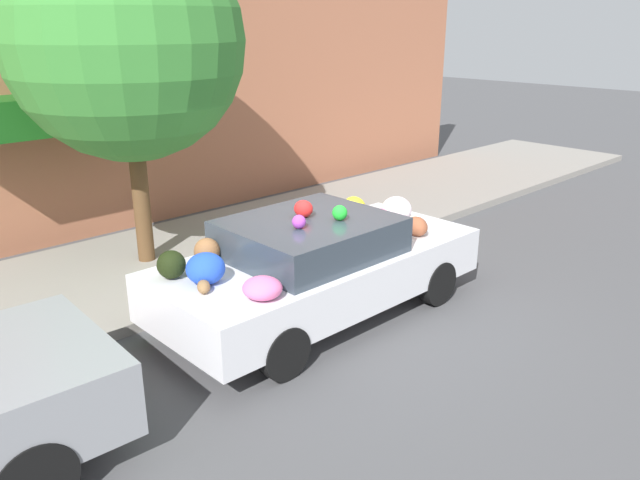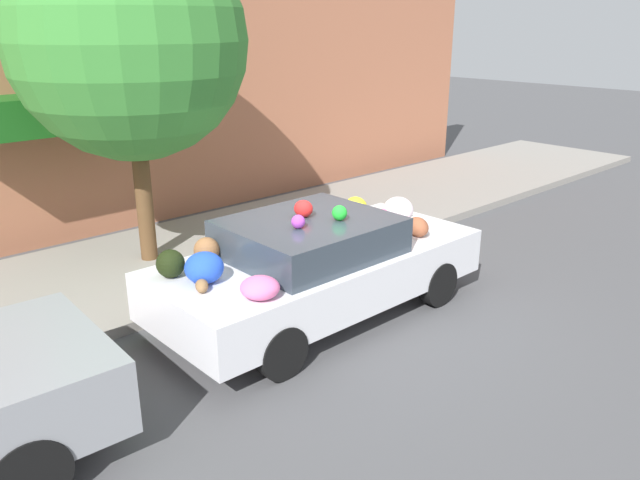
# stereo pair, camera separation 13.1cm
# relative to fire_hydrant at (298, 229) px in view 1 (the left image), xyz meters

# --- Properties ---
(ground_plane) EXTENTS (60.00, 60.00, 0.00)m
(ground_plane) POSITION_rel_fire_hydrant_xyz_m (-1.07, -1.61, -0.48)
(ground_plane) COLOR #4C4C4F
(sidewalk_curb) EXTENTS (24.00, 3.20, 0.14)m
(sidewalk_curb) POSITION_rel_fire_hydrant_xyz_m (-1.07, 1.09, -0.41)
(sidewalk_curb) COLOR gray
(sidewalk_curb) RESTS_ON ground
(building_facade) EXTENTS (18.00, 1.20, 4.85)m
(building_facade) POSITION_rel_fire_hydrant_xyz_m (-1.14, 3.31, 1.93)
(building_facade) COLOR #B26B4C
(building_facade) RESTS_ON ground
(street_tree) EXTENTS (3.18, 3.18, 4.68)m
(street_tree) POSITION_rel_fire_hydrant_xyz_m (-1.87, 1.27, 2.74)
(street_tree) COLOR brown
(street_tree) RESTS_ON sidewalk_curb
(fire_hydrant) EXTENTS (0.20, 0.20, 0.70)m
(fire_hydrant) POSITION_rel_fire_hydrant_xyz_m (0.00, 0.00, 0.00)
(fire_hydrant) COLOR gold
(fire_hydrant) RESTS_ON sidewalk_curb
(art_car) EXTENTS (4.18, 1.83, 1.48)m
(art_car) POSITION_rel_fire_hydrant_xyz_m (-1.11, -1.60, 0.21)
(art_car) COLOR silver
(art_car) RESTS_ON ground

